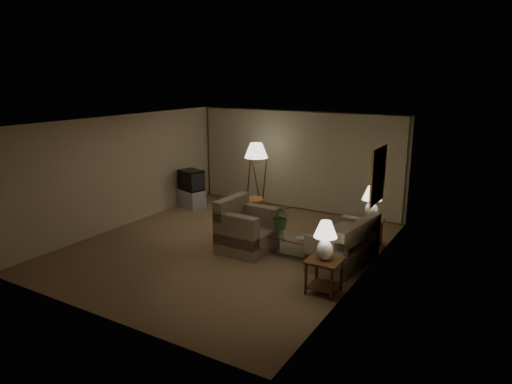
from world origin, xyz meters
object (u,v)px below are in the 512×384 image
sofa (343,246)px  ottoman (253,207)px  side_table_near (324,270)px  table_lamp_near (325,237)px  vase (281,230)px  table_lamp_far (372,200)px  crt_tv (191,180)px  coffee_table (287,241)px  tv_cabinet (192,198)px  side_table_far (370,228)px  armchair (247,231)px  floor_lamp (256,177)px

sofa → ottoman: sofa is taller
side_table_near → ottoman: size_ratio=0.91×
table_lamp_near → sofa: bearing=96.3°
vase → table_lamp_far: bearing=42.5°
ottoman → table_lamp_near: bearing=-44.0°
sofa → ottoman: 3.73m
crt_tv → vase: crt_tv is taller
coffee_table → tv_cabinet: (-3.88, 1.73, -0.03)m
sofa → table_lamp_near: size_ratio=2.68×
coffee_table → side_table_near: bearing=-43.3°
side_table_far → ottoman: (-3.36, 0.65, -0.18)m
side_table_near → table_lamp_far: size_ratio=0.83×
side_table_near → side_table_far: size_ratio=1.00×
armchair → table_lamp_near: (2.13, -0.96, 0.56)m
side_table_near → vase: 1.93m
armchair → tv_cabinet: 3.68m
sofa → vase: 1.33m
sofa → floor_lamp: 3.88m
ottoman → armchair: bearing=-61.7°
coffee_table → floor_lamp: bearing=133.0°
side_table_near → coffee_table: bearing=136.7°
ottoman → tv_cabinet: bearing=-171.9°
side_table_far → table_lamp_near: size_ratio=0.88×
table_lamp_far → floor_lamp: bearing=166.1°
armchair → table_lamp_near: size_ratio=1.62×
side_table_far → table_lamp_far: (0.00, 0.00, 0.62)m
sofa → crt_tv: 5.32m
side_table_near → tv_cabinet: bearing=150.1°
side_table_near → floor_lamp: 4.84m
tv_cabinet → ottoman: bearing=25.3°
side_table_far → floor_lamp: floor_lamp is taller
armchair → coffee_table: armchair is taller
armchair → table_lamp_near: 2.40m
sofa → tv_cabinet: (-5.05, 1.63, -0.11)m
side_table_near → side_table_far: same height
sofa → table_lamp_far: table_lamp_far is taller
sofa → coffee_table: bearing=-78.5°
armchair → vase: bearing=-64.7°
table_lamp_near → vase: size_ratio=4.82×
floor_lamp → table_lamp_near: bearing=-45.6°
side_table_far → table_lamp_near: bearing=-90.0°
side_table_near → crt_tv: 6.01m
table_lamp_near → floor_lamp: (-3.36, 3.43, -0.01)m
side_table_far → table_lamp_near: table_lamp_near is taller
sofa → table_lamp_near: 1.50m
ottoman → table_lamp_far: bearing=-10.9°
sofa → coffee_table: size_ratio=1.54×
tv_cabinet → vase: vase is taller
table_lamp_far → coffee_table: table_lamp_far is taller
sofa → tv_cabinet: bearing=-101.3°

